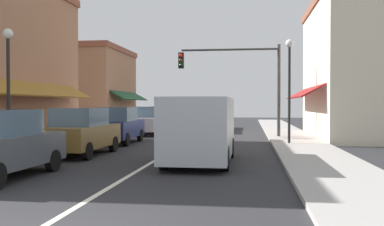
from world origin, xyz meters
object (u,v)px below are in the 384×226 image
parked_car_third_left (118,125)px  parked_car_far_left (147,121)px  parked_car_distant_left (163,119)px  traffic_signal_mast_arm (241,73)px  parked_car_second_left (81,132)px  street_lamp_right_mid (289,74)px  street_lamp_left_near (8,71)px  van_in_lane (201,128)px

parked_car_third_left → parked_car_far_left: same height
parked_car_third_left → parked_car_distant_left: same height
traffic_signal_mast_arm → parked_car_third_left: bearing=-144.5°
parked_car_second_left → parked_car_distant_left: (0.02, 15.32, 0.00)m
parked_car_distant_left → parked_car_third_left: bearing=-89.8°
parked_car_second_left → traffic_signal_mast_arm: traffic_signal_mast_arm is taller
parked_car_second_left → street_lamp_right_mid: 9.74m
parked_car_third_left → street_lamp_right_mid: street_lamp_right_mid is taller
parked_car_third_left → street_lamp_left_near: bearing=-107.5°
parked_car_third_left → parked_car_distant_left: 10.38m
parked_car_third_left → traffic_signal_mast_arm: (5.91, 4.21, 2.78)m
parked_car_far_left → traffic_signal_mast_arm: size_ratio=0.72×
traffic_signal_mast_arm → parked_car_far_left: bearing=164.7°
parked_car_second_left → van_in_lane: 4.93m
parked_car_third_left → parked_car_far_left: 5.81m
parked_car_third_left → street_lamp_left_near: 7.01m
street_lamp_left_near → van_in_lane: bearing=-0.7°
parked_car_second_left → parked_car_far_left: size_ratio=1.00×
parked_car_far_left → parked_car_distant_left: bearing=88.0°
van_in_lane → traffic_signal_mast_arm: (1.10, 10.67, 2.51)m
parked_car_distant_left → van_in_lane: bearing=-73.5°
street_lamp_left_near → traffic_signal_mast_arm: bearing=53.6°
parked_car_distant_left → street_lamp_right_mid: 13.37m
parked_car_third_left → parked_car_distant_left: bearing=88.3°
van_in_lane → street_lamp_left_near: street_lamp_left_near is taller
parked_car_distant_left → van_in_lane: 17.48m
parked_car_third_left → street_lamp_right_mid: 8.53m
parked_car_second_left → traffic_signal_mast_arm: 11.17m
parked_car_far_left → parked_car_distant_left: (0.09, 4.57, 0.00)m
parked_car_distant_left → street_lamp_left_near: bearing=-96.0°
parked_car_second_left → street_lamp_left_near: bearing=-143.5°
parked_car_third_left → parked_car_distant_left: size_ratio=1.00×
traffic_signal_mast_arm → street_lamp_right_mid: bearing=-61.7°
traffic_signal_mast_arm → street_lamp_right_mid: (2.28, -4.23, -0.37)m
van_in_lane → street_lamp_right_mid: street_lamp_right_mid is taller
parked_car_third_left → parked_car_second_left: bearing=-89.4°
traffic_signal_mast_arm → street_lamp_left_near: (-7.81, -10.59, -0.58)m
street_lamp_right_mid → parked_car_third_left: bearing=179.9°
parked_car_far_left → van_in_lane: van_in_lane is taller
street_lamp_left_near → street_lamp_right_mid: bearing=32.2°
parked_car_second_left → parked_car_far_left: bearing=91.5°
parked_car_third_left → street_lamp_left_near: (-1.91, -6.38, 2.20)m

